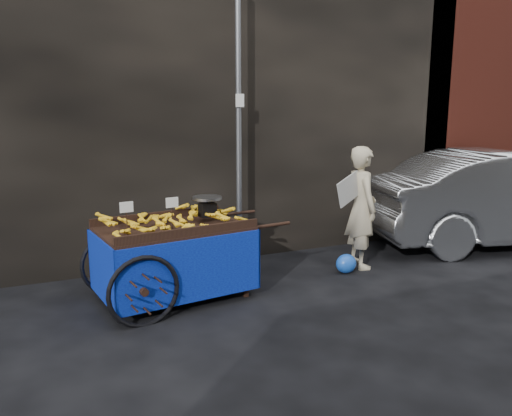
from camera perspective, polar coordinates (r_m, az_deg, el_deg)
name	(u,v)px	position (r m, az deg, el deg)	size (l,w,h in m)	color
ground	(257,296)	(6.28, 0.07, -10.04)	(80.00, 80.00, 0.00)	black
building_wall	(214,96)	(8.42, -4.81, 12.67)	(13.50, 2.00, 5.00)	black
street_pole	(239,129)	(7.18, -1.99, 9.04)	(0.12, 0.10, 4.00)	slate
banana_cart	(169,235)	(6.06, -9.89, -3.03)	(2.51, 1.41, 1.30)	black
vendor	(361,207)	(7.37, 11.95, 0.08)	(0.85, 0.71, 1.77)	#BDAE8D
plastic_bag	(346,264)	(7.20, 10.26, -6.28)	(0.30, 0.24, 0.27)	blue
parked_car	(510,198)	(9.47, 27.04, 1.01)	(1.70, 4.88, 1.61)	silver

